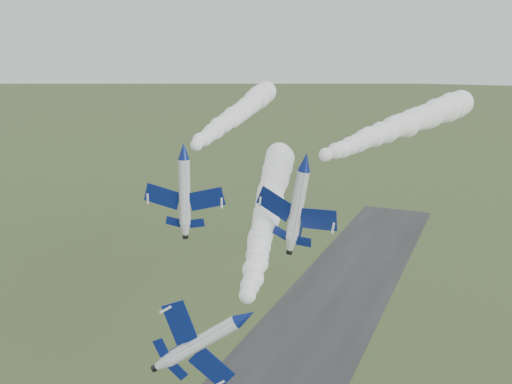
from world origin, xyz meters
TOP-DOWN VIEW (x-y plane):
  - jet_lead at (11.91, -2.87)m, footprint 6.22×11.55m
  - smoke_trail_jet_lead at (1.58, 28.72)m, footprint 26.27×59.13m
  - jet_pair_left at (-6.29, 17.35)m, footprint 11.40×13.36m
  - smoke_trail_jet_pair_left at (-14.77, 53.65)m, footprint 19.95×67.05m
  - jet_pair_right at (10.92, 16.93)m, footprint 11.33×13.58m
  - smoke_trail_jet_pair_right at (17.58, 53.99)m, footprint 16.38×68.87m

SIDE VIEW (x-z plane):
  - jet_lead at x=11.91m, z-range 28.88..37.18m
  - smoke_trail_jet_lead at x=1.58m, z-range 32.65..37.90m
  - jet_pair_right at x=10.92m, z-range 42.52..46.20m
  - jet_pair_left at x=-6.29m, z-range 42.79..46.10m
  - smoke_trail_jet_pair_right at x=17.58m, z-range 42.32..47.94m
  - smoke_trail_jet_pair_left at x=-14.77m, z-range 43.31..48.35m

